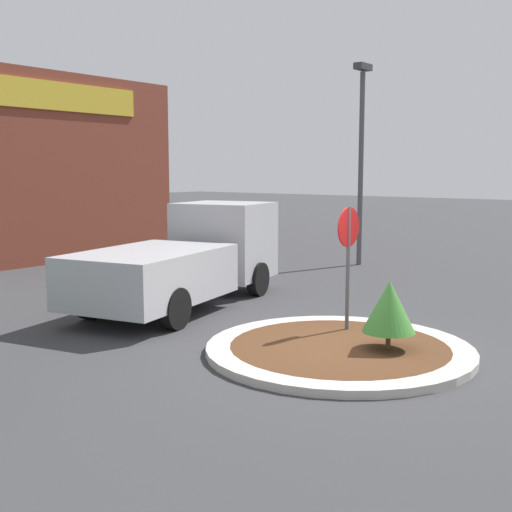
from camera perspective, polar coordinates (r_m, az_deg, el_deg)
ground_plane at (r=10.88m, az=7.38°, el=-8.56°), size 120.00×120.00×0.00m
traffic_island at (r=10.86m, az=7.39°, el=-8.23°), size 4.43×4.43×0.13m
stop_sign at (r=11.67m, az=8.20°, el=0.84°), size 0.72×0.07×2.38m
island_shrub at (r=10.61m, az=11.75°, el=-4.41°), size 0.86×0.86×1.13m
utility_truck at (r=14.59m, az=-5.98°, el=-0.16°), size 6.31×3.45×2.23m
light_pole at (r=20.81m, az=9.34°, el=9.42°), size 0.70×0.30×6.32m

